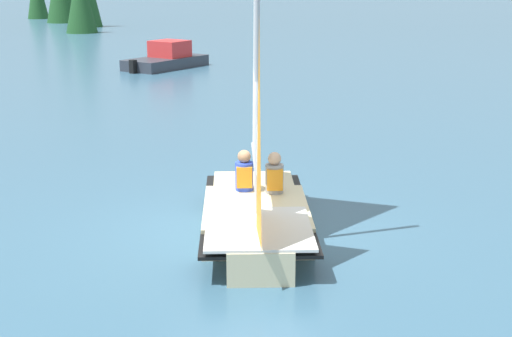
{
  "coord_description": "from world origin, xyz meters",
  "views": [
    {
      "loc": [
        9.7,
        -4.22,
        3.99
      ],
      "look_at": [
        0.0,
        0.0,
        1.08
      ],
      "focal_mm": 50.0,
      "sensor_mm": 36.0,
      "label": 1
    }
  ],
  "objects_px": {
    "motorboat_distant": "(167,59)",
    "sailor_helm": "(274,184)",
    "sailboat_main": "(256,190)",
    "sailor_crew": "(244,182)"
  },
  "relations": [
    {
      "from": "motorboat_distant",
      "to": "sailor_helm",
      "type": "bearing_deg",
      "value": -134.17
    },
    {
      "from": "sailboat_main",
      "to": "sailor_crew",
      "type": "relative_size",
      "value": 4.77
    },
    {
      "from": "sailor_helm",
      "to": "sailor_crew",
      "type": "height_order",
      "value": "same"
    },
    {
      "from": "sailboat_main",
      "to": "sailor_crew",
      "type": "xyz_separation_m",
      "value": [
        -0.79,
        0.13,
        -0.1
      ]
    },
    {
      "from": "sailor_helm",
      "to": "motorboat_distant",
      "type": "height_order",
      "value": "sailor_helm"
    },
    {
      "from": "sailor_helm",
      "to": "sailor_crew",
      "type": "distance_m",
      "value": 0.52
    },
    {
      "from": "sailor_helm",
      "to": "motorboat_distant",
      "type": "distance_m",
      "value": 20.2
    },
    {
      "from": "motorboat_distant",
      "to": "sailor_crew",
      "type": "bearing_deg",
      "value": -135.48
    },
    {
      "from": "sailboat_main",
      "to": "sailor_helm",
      "type": "height_order",
      "value": "sailboat_main"
    },
    {
      "from": "sailor_helm",
      "to": "motorboat_distant",
      "type": "relative_size",
      "value": 0.28
    }
  ]
}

